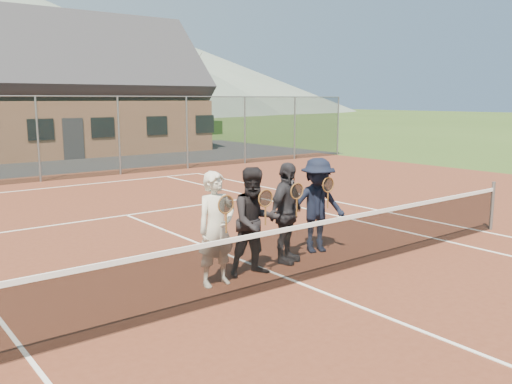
% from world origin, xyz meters
% --- Properties ---
extents(court_surface, '(30.00, 30.00, 0.02)m').
position_xyz_m(court_surface, '(0.00, 0.00, 0.01)').
color(court_surface, '#562819').
rests_on(court_surface, ground).
extents(hill_centre, '(120.00, 120.00, 22.00)m').
position_xyz_m(hill_centre, '(20.00, 95.00, 11.00)').
color(hill_centre, '#586A5F').
rests_on(hill_centre, ground).
extents(hill_east, '(90.00, 90.00, 14.00)m').
position_xyz_m(hill_east, '(55.00, 95.00, 7.00)').
color(hill_east, slate).
rests_on(hill_east, ground).
extents(court_markings, '(11.03, 23.83, 0.01)m').
position_xyz_m(court_markings, '(0.00, 0.00, 0.02)').
color(court_markings, white).
rests_on(court_markings, court_surface).
extents(tennis_net, '(11.68, 0.08, 1.10)m').
position_xyz_m(tennis_net, '(0.00, 0.00, 0.54)').
color(tennis_net, slate).
rests_on(tennis_net, ground).
extents(perimeter_fence, '(30.07, 0.07, 3.02)m').
position_xyz_m(perimeter_fence, '(0.00, 13.50, 1.52)').
color(perimeter_fence, slate).
rests_on(perimeter_fence, ground).
extents(clubhouse, '(15.60, 8.20, 7.70)m').
position_xyz_m(clubhouse, '(4.00, 24.00, 3.99)').
color(clubhouse, '#9E6B4C').
rests_on(clubhouse, ground).
extents(tree_d, '(3.20, 3.20, 7.77)m').
position_xyz_m(tree_d, '(12.00, 33.00, 5.79)').
color(tree_d, '#392614').
rests_on(tree_d, ground).
extents(tree_e, '(3.20, 3.20, 7.77)m').
position_xyz_m(tree_e, '(18.00, 33.00, 5.79)').
color(tree_e, '#342013').
rests_on(tree_e, ground).
extents(player_a, '(0.66, 0.50, 1.80)m').
position_xyz_m(player_a, '(-1.06, 0.73, 0.92)').
color(player_a, beige).
rests_on(player_a, court_surface).
extents(player_b, '(1.00, 0.85, 1.80)m').
position_xyz_m(player_b, '(-0.28, 0.76, 0.92)').
color(player_b, black).
rests_on(player_b, court_surface).
extents(player_c, '(1.14, 0.80, 1.80)m').
position_xyz_m(player_c, '(0.57, 0.95, 0.92)').
color(player_c, '#25242A').
rests_on(player_c, court_surface).
extents(player_d, '(1.31, 1.00, 1.80)m').
position_xyz_m(player_d, '(1.49, 1.12, 0.92)').
color(player_d, black).
rests_on(player_d, court_surface).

